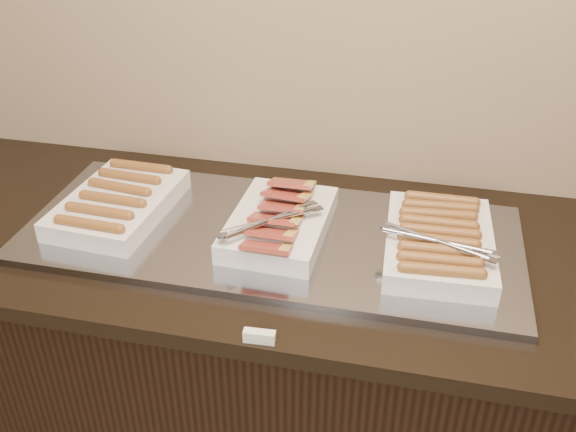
# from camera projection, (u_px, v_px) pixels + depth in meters

# --- Properties ---
(counter) EXTENTS (2.06, 0.76, 0.90)m
(counter) POSITION_uv_depth(u_px,v_px,m) (277.00, 370.00, 1.81)
(counter) COLOR black
(counter) RESTS_ON ground
(warming_tray) EXTENTS (1.20, 0.50, 0.02)m
(warming_tray) POSITION_uv_depth(u_px,v_px,m) (270.00, 235.00, 1.57)
(warming_tray) COLOR gray
(warming_tray) RESTS_ON counter
(dish_left) EXTENTS (0.26, 0.37, 0.07)m
(dish_left) POSITION_uv_depth(u_px,v_px,m) (118.00, 203.00, 1.62)
(dish_left) COLOR silver
(dish_left) RESTS_ON warming_tray
(dish_center) EXTENTS (0.24, 0.35, 0.09)m
(dish_center) POSITION_uv_depth(u_px,v_px,m) (279.00, 222.00, 1.54)
(dish_center) COLOR silver
(dish_center) RESTS_ON warming_tray
(dish_right) EXTENTS (0.27, 0.37, 0.08)m
(dish_right) POSITION_uv_depth(u_px,v_px,m) (439.00, 241.00, 1.47)
(dish_right) COLOR silver
(dish_right) RESTS_ON warming_tray
(label_holder) EXTENTS (0.06, 0.02, 0.03)m
(label_holder) POSITION_uv_depth(u_px,v_px,m) (259.00, 336.00, 1.26)
(label_holder) COLOR silver
(label_holder) RESTS_ON counter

